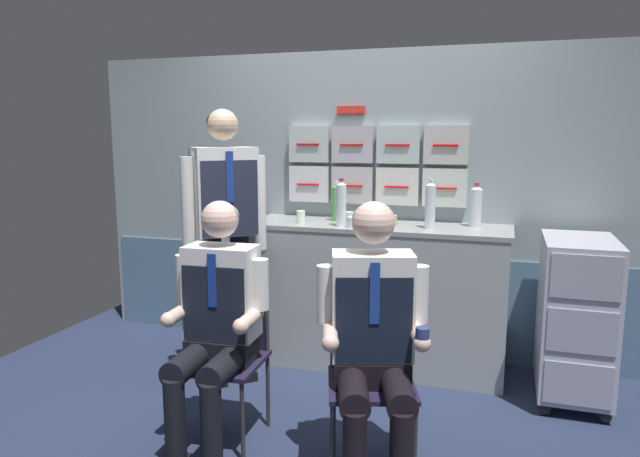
% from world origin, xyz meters
% --- Properties ---
extents(ground, '(4.80, 4.80, 0.04)m').
position_xyz_m(ground, '(0.00, 0.00, -0.02)').
color(ground, '#222B45').
extents(galley_bulkhead, '(4.20, 0.14, 2.15)m').
position_xyz_m(galley_bulkhead, '(0.01, 1.37, 1.05)').
color(galley_bulkhead, '#8D9CA2').
rests_on(galley_bulkhead, ground).
extents(galley_counter, '(1.75, 0.53, 0.98)m').
position_xyz_m(galley_counter, '(0.16, 1.09, 0.49)').
color(galley_counter, '#9EA4A4').
rests_on(galley_counter, ground).
extents(service_trolley, '(0.40, 0.65, 0.98)m').
position_xyz_m(service_trolley, '(1.40, 0.93, 0.52)').
color(service_trolley, black).
rests_on(service_trolley, ground).
extents(folding_chair_left, '(0.42, 0.42, 0.83)m').
position_xyz_m(folding_chair_left, '(-0.37, -0.04, 0.51)').
color(folding_chair_left, '#2D2D33').
rests_on(folding_chair_left, ground).
extents(crew_member_left, '(0.50, 0.62, 1.25)m').
position_xyz_m(crew_member_left, '(-0.37, -0.20, 0.69)').
color(crew_member_left, black).
rests_on(crew_member_left, ground).
extents(folding_chair_right, '(0.50, 0.50, 0.83)m').
position_xyz_m(folding_chair_right, '(0.39, -0.07, 0.51)').
color(folding_chair_right, '#2D2D33').
rests_on(folding_chair_right, ground).
extents(crew_member_right, '(0.54, 0.69, 1.28)m').
position_xyz_m(crew_member_right, '(0.44, -0.22, 0.70)').
color(crew_member_right, black).
rests_on(crew_member_right, ground).
extents(crew_member_standing, '(0.43, 0.43, 1.73)m').
position_xyz_m(crew_member_standing, '(-0.70, 0.57, 1.04)').
color(crew_member_standing, black).
rests_on(crew_member_standing, ground).
extents(water_bottle_short, '(0.07, 0.07, 0.32)m').
position_xyz_m(water_bottle_short, '(0.52, 1.03, 1.13)').
color(water_bottle_short, silver).
rests_on(water_bottle_short, galley_counter).
extents(sparkling_bottle_green, '(0.06, 0.06, 0.27)m').
position_xyz_m(sparkling_bottle_green, '(-0.14, 1.16, 1.11)').
color(sparkling_bottle_green, '#509C4F').
rests_on(sparkling_bottle_green, galley_counter).
extents(water_bottle_clear, '(0.08, 0.08, 0.29)m').
position_xyz_m(water_bottle_clear, '(0.79, 1.19, 1.11)').
color(water_bottle_clear, silver).
rests_on(water_bottle_clear, galley_counter).
extents(water_bottle_blue_cap, '(0.07, 0.07, 0.31)m').
position_xyz_m(water_bottle_blue_cap, '(-0.05, 0.94, 1.13)').
color(water_bottle_blue_cap, silver).
rests_on(water_bottle_blue_cap, galley_counter).
extents(paper_cup_tan, '(0.07, 0.07, 0.07)m').
position_xyz_m(paper_cup_tan, '(0.04, 0.92, 1.01)').
color(paper_cup_tan, white).
rests_on(paper_cup_tan, galley_counter).
extents(paper_cup_blue, '(0.06, 0.06, 0.08)m').
position_xyz_m(paper_cup_blue, '(-0.02, 1.04, 1.02)').
color(paper_cup_blue, silver).
rests_on(paper_cup_blue, galley_counter).
extents(coffee_cup_white, '(0.06, 0.06, 0.07)m').
position_xyz_m(coffee_cup_white, '(0.27, 1.06, 1.02)').
color(coffee_cup_white, tan).
rests_on(coffee_cup_white, galley_counter).
extents(espresso_cup_small, '(0.06, 0.06, 0.09)m').
position_xyz_m(espresso_cup_small, '(-0.34, 0.98, 1.02)').
color(espresso_cup_small, white).
rests_on(espresso_cup_small, galley_counter).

